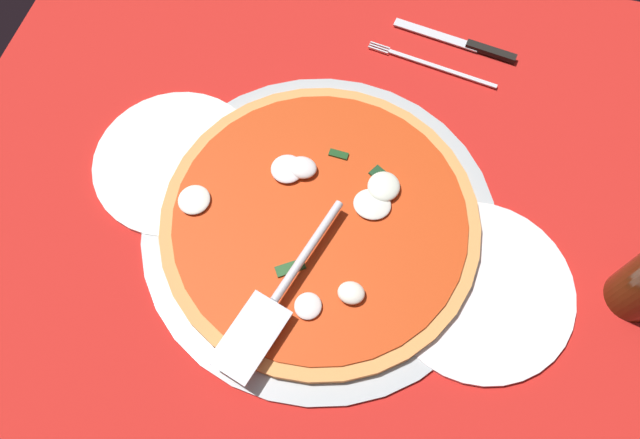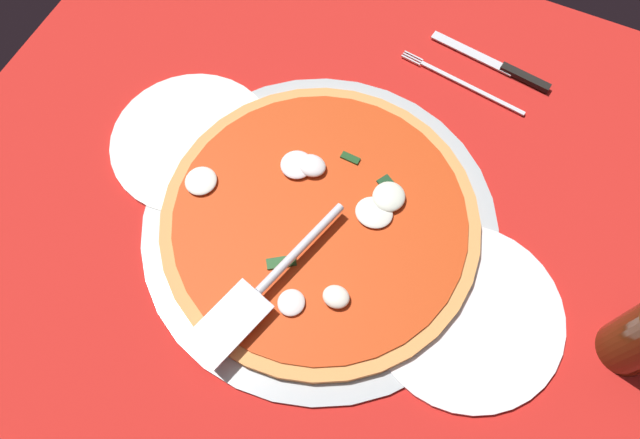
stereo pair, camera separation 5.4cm
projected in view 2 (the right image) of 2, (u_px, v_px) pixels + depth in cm
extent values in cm
cube|color=red|center=(304.00, 231.00, 76.92)|extent=(98.70, 98.70, 0.80)
cube|color=white|center=(623.00, 175.00, 79.79)|extent=(9.87, 9.87, 0.10)
cube|color=white|center=(584.00, 307.00, 72.29)|extent=(9.87, 9.87, 0.10)
cube|color=white|center=(569.00, 92.00, 85.28)|extent=(9.87, 9.87, 0.10)
cube|color=white|center=(528.00, 208.00, 77.78)|extent=(9.87, 9.87, 0.10)
cube|color=white|center=(478.00, 348.00, 70.28)|extent=(9.87, 9.87, 0.10)
cube|color=white|center=(522.00, 20.00, 90.77)|extent=(9.87, 9.87, 0.10)
cube|color=white|center=(479.00, 121.00, 83.27)|extent=(9.87, 9.87, 0.10)
cube|color=white|center=(428.00, 242.00, 75.77)|extent=(9.87, 9.87, 0.10)
cube|color=white|center=(366.00, 390.00, 68.28)|extent=(9.87, 9.87, 0.10)
cube|color=white|center=(436.00, 46.00, 88.77)|extent=(9.87, 9.87, 0.10)
cube|color=white|center=(385.00, 152.00, 81.27)|extent=(9.87, 9.87, 0.10)
cube|color=white|center=(323.00, 279.00, 73.77)|extent=(9.87, 9.87, 0.10)
cube|color=white|center=(246.00, 436.00, 66.27)|extent=(9.87, 9.87, 0.10)
cube|color=white|center=(347.00, 72.00, 86.76)|extent=(9.87, 9.87, 0.10)
cube|color=white|center=(286.00, 183.00, 79.26)|extent=(9.87, 9.87, 0.10)
cube|color=silver|center=(211.00, 318.00, 71.76)|extent=(9.87, 9.87, 0.10)
cube|color=white|center=(314.00, 2.00, 92.25)|extent=(9.87, 9.87, 0.10)
cube|color=white|center=(253.00, 100.00, 84.75)|extent=(9.87, 9.87, 0.10)
cube|color=white|center=(181.00, 217.00, 77.25)|extent=(9.87, 9.87, 0.10)
cube|color=white|center=(94.00, 359.00, 69.75)|extent=(9.87, 9.87, 0.10)
cube|color=white|center=(225.00, 27.00, 90.24)|extent=(9.87, 9.87, 0.10)
cube|color=white|center=(155.00, 129.00, 82.74)|extent=(9.87, 9.87, 0.10)
cube|color=white|center=(71.00, 252.00, 75.24)|extent=(9.87, 9.87, 0.10)
cube|color=white|center=(132.00, 53.00, 88.23)|extent=(9.87, 9.87, 0.10)
cube|color=white|center=(52.00, 160.00, 80.73)|extent=(9.87, 9.87, 0.10)
cube|color=silver|center=(35.00, 79.00, 86.22)|extent=(9.87, 9.87, 0.10)
cylinder|color=#B1BABD|center=(320.00, 224.00, 76.28)|extent=(44.30, 44.30, 0.86)
cylinder|color=white|center=(466.00, 315.00, 71.35)|extent=(22.84, 22.84, 1.00)
cylinder|color=white|center=(193.00, 142.00, 81.27)|extent=(21.68, 21.68, 1.00)
cylinder|color=#E0964E|center=(320.00, 221.00, 75.35)|extent=(39.41, 39.41, 1.18)
cylinder|color=red|center=(320.00, 218.00, 74.68)|extent=(36.23, 36.23, 0.30)
ellipsoid|color=white|center=(389.00, 197.00, 74.99)|extent=(4.04, 4.21, 1.38)
ellipsoid|color=white|center=(291.00, 303.00, 69.62)|extent=(3.14, 3.26, 0.83)
ellipsoid|color=white|center=(297.00, 165.00, 77.09)|extent=(4.16, 4.14, 1.01)
ellipsoid|color=silver|center=(374.00, 212.00, 74.40)|extent=(4.67, 4.24, 0.81)
ellipsoid|color=white|center=(311.00, 166.00, 76.84)|extent=(3.78, 3.15, 1.36)
ellipsoid|color=white|center=(336.00, 297.00, 69.62)|extent=(3.17, 2.75, 1.38)
ellipsoid|color=white|center=(201.00, 181.00, 76.19)|extent=(3.97, 4.09, 0.88)
cube|color=#1F4D22|center=(280.00, 262.00, 72.00)|extent=(3.65, 3.08, 0.30)
cube|color=#17431A|center=(350.00, 158.00, 77.91)|extent=(2.50, 1.08, 0.30)
cube|color=#163C1E|center=(389.00, 187.00, 76.18)|extent=(3.50, 3.00, 0.30)
cube|color=silver|center=(229.00, 323.00, 67.48)|extent=(7.56, 10.53, 0.30)
cylinder|color=silver|center=(301.00, 247.00, 70.88)|extent=(5.04, 13.95, 1.00)
cube|color=white|center=(480.00, 76.00, 86.01)|extent=(22.15, 14.89, 0.60)
cube|color=silver|center=(472.00, 88.00, 84.67)|extent=(15.91, 2.87, 0.25)
cube|color=silver|center=(414.00, 56.00, 86.99)|extent=(3.00, 0.65, 0.25)
cube|color=silver|center=(412.00, 58.00, 86.84)|extent=(3.00, 0.65, 0.25)
cube|color=silver|center=(411.00, 60.00, 86.69)|extent=(3.00, 0.65, 0.25)
cube|color=black|center=(525.00, 77.00, 85.08)|extent=(7.37, 2.23, 0.80)
cube|color=silver|center=(472.00, 53.00, 87.20)|extent=(12.80, 3.20, 0.25)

